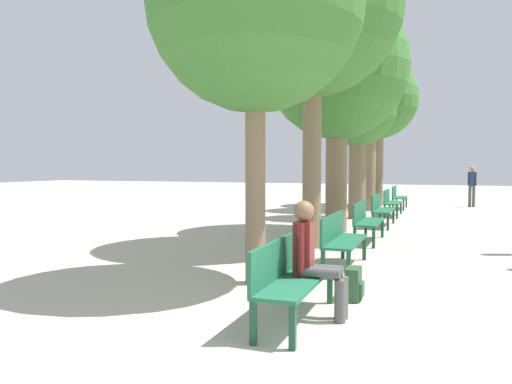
# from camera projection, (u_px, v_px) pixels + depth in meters

# --- Properties ---
(ground_plane) EXTENTS (80.00, 80.00, 0.00)m
(ground_plane) POSITION_uv_depth(u_px,v_px,m) (470.00, 352.00, 4.47)
(ground_plane) COLOR beige
(bench_row_0) EXTENTS (0.47, 1.73, 0.88)m
(bench_row_0) POSITION_uv_depth(u_px,v_px,m) (288.00, 273.00, 5.36)
(bench_row_0) COLOR #1E6042
(bench_row_0) RESTS_ON ground_plane
(bench_row_1) EXTENTS (0.47, 1.73, 0.88)m
(bench_row_1) POSITION_uv_depth(u_px,v_px,m) (340.00, 236.00, 8.13)
(bench_row_1) COLOR #1E6042
(bench_row_1) RESTS_ON ground_plane
(bench_row_2) EXTENTS (0.47, 1.73, 0.88)m
(bench_row_2) POSITION_uv_depth(u_px,v_px,m) (365.00, 218.00, 10.90)
(bench_row_2) COLOR #1E6042
(bench_row_2) RESTS_ON ground_plane
(bench_row_3) EXTENTS (0.47, 1.73, 0.88)m
(bench_row_3) POSITION_uv_depth(u_px,v_px,m) (380.00, 208.00, 13.67)
(bench_row_3) COLOR #1E6042
(bench_row_3) RESTS_ON ground_plane
(bench_row_4) EXTENTS (0.47, 1.73, 0.88)m
(bench_row_4) POSITION_uv_depth(u_px,v_px,m) (390.00, 200.00, 16.45)
(bench_row_4) COLOR #1E6042
(bench_row_4) RESTS_ON ground_plane
(bench_row_5) EXTENTS (0.47, 1.73, 0.88)m
(bench_row_5) POSITION_uv_depth(u_px,v_px,m) (397.00, 195.00, 19.22)
(bench_row_5) COLOR #1E6042
(bench_row_5) RESTS_ON ground_plane
(tree_row_0) EXTENTS (3.03, 3.03, 5.44)m
(tree_row_0) POSITION_uv_depth(u_px,v_px,m) (255.00, 4.00, 6.88)
(tree_row_0) COLOR #7A664C
(tree_row_0) RESTS_ON ground_plane
(tree_row_1) EXTENTS (3.60, 3.60, 6.66)m
(tree_row_1) POSITION_uv_depth(u_px,v_px,m) (313.00, 7.00, 9.93)
(tree_row_1) COLOR #7A664C
(tree_row_1) RESTS_ON ground_plane
(tree_row_2) EXTENTS (3.53, 3.53, 5.86)m
(tree_row_2) POSITION_uv_depth(u_px,v_px,m) (337.00, 70.00, 12.37)
(tree_row_2) COLOR #7A664C
(tree_row_2) RESTS_ON ground_plane
(tree_row_3) EXTENTS (2.40, 2.40, 4.70)m
(tree_row_3) POSITION_uv_depth(u_px,v_px,m) (358.00, 111.00, 15.58)
(tree_row_3) COLOR #7A664C
(tree_row_3) RESTS_ON ground_plane
(tree_row_4) EXTENTS (2.67, 2.67, 6.19)m
(tree_row_4) POSITION_uv_depth(u_px,v_px,m) (370.00, 82.00, 18.20)
(tree_row_4) COLOR #7A664C
(tree_row_4) RESTS_ON ground_plane
(tree_row_5) EXTENTS (3.26, 3.26, 6.02)m
(tree_row_5) POSITION_uv_depth(u_px,v_px,m) (378.00, 101.00, 20.37)
(tree_row_5) COLOR #7A664C
(tree_row_5) RESTS_ON ground_plane
(person_seated) EXTENTS (0.60, 0.34, 1.29)m
(person_seated) POSITION_uv_depth(u_px,v_px,m) (314.00, 256.00, 5.45)
(person_seated) COLOR #4C4C4C
(person_seated) RESTS_ON ground_plane
(backpack) EXTENTS (0.21, 0.33, 0.41)m
(backpack) POSITION_uv_depth(u_px,v_px,m) (354.00, 284.00, 6.18)
(backpack) COLOR #284C2D
(backpack) RESTS_ON ground_plane
(pedestrian_near) EXTENTS (0.33, 0.25, 1.64)m
(pedestrian_near) POSITION_uv_depth(u_px,v_px,m) (472.00, 184.00, 19.99)
(pedestrian_near) COLOR #4C4C4C
(pedestrian_near) RESTS_ON ground_plane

